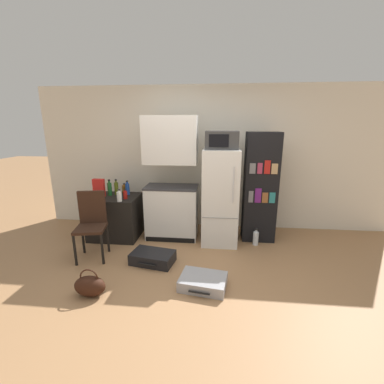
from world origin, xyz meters
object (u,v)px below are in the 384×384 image
(bottle_green_tall, at_px, (110,189))
(cereal_box, at_px, (99,188))
(side_table, at_px, (115,217))
(suitcase_small_flat, at_px, (203,282))
(water_bottle_front, at_px, (256,238))
(bookshelf, at_px, (260,188))
(bottle_ketchup_red, at_px, (125,195))
(chair, at_px, (92,219))
(bottle_blue_soda, at_px, (127,189))
(handbag, at_px, (90,286))
(suitcase_large_flat, at_px, (153,258))
(microwave, at_px, (222,140))
(kitchen_hutch, at_px, (171,183))
(refrigerator, at_px, (220,197))
(bottle_amber_beer, at_px, (124,189))
(bottle_milk_white, at_px, (119,196))
(bottle_olive_oil, at_px, (116,188))

(bottle_green_tall, height_order, cereal_box, cereal_box)
(side_table, relative_size, suitcase_small_flat, 1.36)
(water_bottle_front, bearing_deg, bookshelf, 76.87)
(bottle_ketchup_red, bearing_deg, chair, -118.30)
(bookshelf, distance_m, bottle_green_tall, 2.52)
(water_bottle_front, bearing_deg, bottle_blue_soda, 173.79)
(chair, distance_m, handbag, 1.08)
(bottle_ketchup_red, xyz_separation_m, suitcase_small_flat, (1.34, -1.19, -0.72))
(side_table, distance_m, suitcase_large_flat, 1.21)
(microwave, height_order, suitcase_large_flat, microwave)
(kitchen_hutch, relative_size, chair, 2.09)
(bottle_blue_soda, height_order, bottle_green_tall, bottle_green_tall)
(refrigerator, distance_m, suitcase_small_flat, 1.49)
(kitchen_hutch, distance_m, refrigerator, 0.83)
(chair, xyz_separation_m, suitcase_small_flat, (1.65, -0.62, -0.50))
(bottle_ketchup_red, height_order, bottle_green_tall, bottle_green_tall)
(bottle_amber_beer, bearing_deg, chair, -100.05)
(bottle_ketchup_red, xyz_separation_m, bottle_blue_soda, (-0.05, 0.25, 0.04))
(microwave, relative_size, bottle_milk_white, 2.55)
(kitchen_hutch, bearing_deg, microwave, -5.98)
(microwave, xyz_separation_m, suitcase_small_flat, (-0.19, -1.30, -1.60))
(bottle_green_tall, bearing_deg, microwave, -1.82)
(bookshelf, height_order, bottle_green_tall, bookshelf)
(water_bottle_front, bearing_deg, refrigerator, 169.79)
(bookshelf, xyz_separation_m, suitcase_large_flat, (-1.58, -0.97, -0.81))
(side_table, distance_m, bottle_green_tall, 0.49)
(refrigerator, relative_size, bottle_green_tall, 5.56)
(bottle_milk_white, bearing_deg, bottle_olive_oil, 117.28)
(refrigerator, bearing_deg, cereal_box, -178.99)
(bottle_amber_beer, distance_m, suitcase_large_flat, 1.48)
(bottle_amber_beer, relative_size, bottle_milk_white, 0.90)
(bookshelf, bearing_deg, bottle_ketchup_red, -173.08)
(microwave, xyz_separation_m, handbag, (-1.46, -1.60, -1.54))
(handbag, bearing_deg, bottle_milk_white, 95.03)
(bottle_milk_white, distance_m, cereal_box, 0.50)
(bottle_blue_soda, height_order, chair, chair)
(water_bottle_front, bearing_deg, bottle_amber_beer, 171.32)
(cereal_box, bearing_deg, side_table, 7.15)
(bottle_ketchup_red, bearing_deg, bookshelf, 6.92)
(microwave, bearing_deg, side_table, -179.83)
(cereal_box, bearing_deg, bottle_blue_soda, 21.16)
(side_table, height_order, handbag, side_table)
(microwave, bearing_deg, bottle_olive_oil, 176.20)
(bottle_amber_beer, bearing_deg, bottle_blue_soda, -48.95)
(refrigerator, distance_m, bookshelf, 0.68)
(kitchen_hutch, bearing_deg, bookshelf, 2.48)
(refrigerator, distance_m, bottle_milk_white, 1.60)
(bottle_olive_oil, distance_m, bottle_green_tall, 0.11)
(kitchen_hutch, distance_m, bottle_amber_beer, 0.90)
(bottle_amber_beer, height_order, bottle_olive_oil, bottle_olive_oil)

